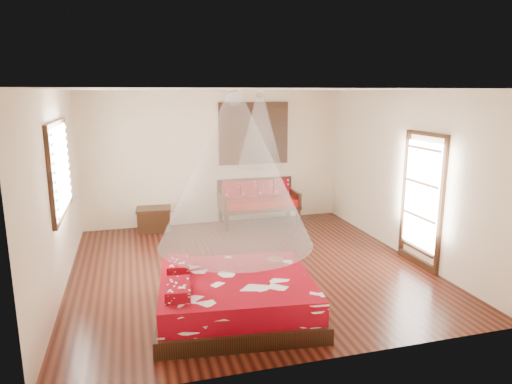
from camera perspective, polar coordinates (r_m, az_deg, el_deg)
room at (r=7.07m, az=-1.01°, el=1.26°), size 5.54×5.54×2.84m
bed at (r=5.88m, az=-2.62°, el=-12.92°), size 2.16×1.99×0.63m
daybed at (r=9.71m, az=0.25°, el=-0.98°), size 1.66×0.74×0.94m
storage_chest at (r=9.51m, az=-12.63°, el=-3.31°), size 0.72×0.55×0.47m
shutter_panel at (r=9.82m, az=-0.29°, el=7.33°), size 1.52×0.06×1.32m
window_left at (r=7.06m, az=-23.28°, el=2.71°), size 0.10×1.74×1.34m
glazed_door at (r=7.76m, az=19.99°, el=-0.99°), size 0.08×1.02×2.16m
wine_tray at (r=6.31m, az=2.38°, el=-8.19°), size 0.23×0.23×0.19m
mosquito_net_main at (r=5.40m, az=-2.61°, el=2.63°), size 1.88×1.88×1.80m
mosquito_net_daybed at (r=9.36m, az=0.47°, el=7.70°), size 0.92×0.92×1.50m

